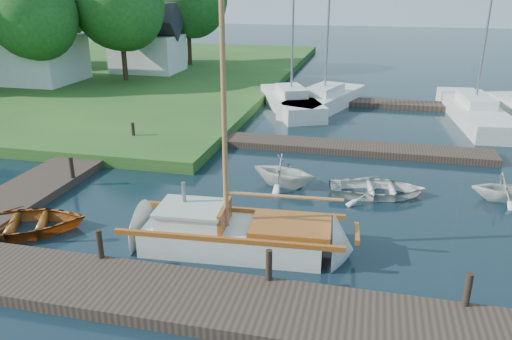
% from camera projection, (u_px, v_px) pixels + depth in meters
% --- Properties ---
extents(ground, '(160.00, 160.00, 0.00)m').
position_uv_depth(ground, '(256.00, 203.00, 17.13)').
color(ground, black).
rests_on(ground, ground).
extents(near_dock, '(18.00, 2.20, 0.30)m').
position_uv_depth(near_dock, '(197.00, 300.00, 11.60)').
color(near_dock, '#2D231E').
rests_on(near_dock, ground).
extents(left_dock, '(2.20, 18.00, 0.30)m').
position_uv_depth(left_dock, '(79.00, 162.00, 20.62)').
color(left_dock, '#2D231E').
rests_on(left_dock, ground).
extents(far_dock, '(14.00, 1.60, 0.30)m').
position_uv_depth(far_dock, '(332.00, 146.00, 22.57)').
color(far_dock, '#2D231E').
rests_on(far_dock, ground).
extents(pontoon, '(30.00, 1.60, 0.30)m').
position_uv_depth(pontoon, '(482.00, 108.00, 29.51)').
color(pontoon, '#2D231E').
rests_on(pontoon, ground).
extents(shore, '(50.00, 40.00, 0.50)m').
position_uv_depth(shore, '(0.00, 68.00, 43.13)').
color(shore, '#264E1E').
rests_on(shore, ground).
extents(mooring_post_1, '(0.16, 0.16, 0.80)m').
position_uv_depth(mooring_post_1, '(100.00, 244.00, 12.97)').
color(mooring_post_1, black).
rests_on(mooring_post_1, near_dock).
extents(mooring_post_2, '(0.16, 0.16, 0.80)m').
position_uv_depth(mooring_post_2, '(269.00, 265.00, 12.00)').
color(mooring_post_2, black).
rests_on(mooring_post_2, near_dock).
extents(mooring_post_3, '(0.16, 0.16, 0.80)m').
position_uv_depth(mooring_post_3, '(468.00, 290.00, 11.03)').
color(mooring_post_3, black).
rests_on(mooring_post_3, near_dock).
extents(mooring_post_4, '(0.16, 0.16, 0.80)m').
position_uv_depth(mooring_post_4, '(72.00, 167.00, 18.39)').
color(mooring_post_4, black).
rests_on(mooring_post_4, left_dock).
extents(mooring_post_5, '(0.16, 0.16, 0.80)m').
position_uv_depth(mooring_post_5, '(133.00, 131.00, 22.95)').
color(mooring_post_5, black).
rests_on(mooring_post_5, left_dock).
extents(sailboat, '(7.27, 2.45, 9.83)m').
position_uv_depth(sailboat, '(240.00, 237.00, 14.07)').
color(sailboat, silver).
rests_on(sailboat, ground).
extents(dinghy, '(4.65, 4.11, 0.80)m').
position_uv_depth(dinghy, '(19.00, 220.00, 14.94)').
color(dinghy, maroon).
rests_on(dinghy, ground).
extents(tender_b, '(2.95, 2.71, 1.31)m').
position_uv_depth(tender_b, '(284.00, 169.00, 18.36)').
color(tender_b, silver).
rests_on(tender_b, ground).
extents(tender_c, '(3.65, 2.83, 0.70)m').
position_uv_depth(tender_c, '(377.00, 186.00, 17.62)').
color(tender_c, silver).
rests_on(tender_c, ground).
extents(tender_d, '(2.14, 1.86, 1.10)m').
position_uv_depth(tender_d, '(505.00, 186.00, 17.13)').
color(tender_d, silver).
rests_on(tender_d, ground).
extents(marina_boat_0, '(5.00, 7.62, 10.92)m').
position_uv_depth(marina_boat_0, '(291.00, 101.00, 29.57)').
color(marina_boat_0, silver).
rests_on(marina_boat_0, ground).
extents(marina_boat_1, '(4.62, 8.21, 10.73)m').
position_uv_depth(marina_boat_1, '(325.00, 99.00, 29.92)').
color(marina_boat_1, silver).
rests_on(marina_boat_1, ground).
extents(marina_boat_3, '(3.03, 9.79, 11.40)m').
position_uv_depth(marina_boat_3, '(474.00, 110.00, 27.34)').
color(marina_boat_3, silver).
rests_on(marina_boat_3, ground).
extents(house_a, '(6.30, 5.00, 6.29)m').
position_uv_depth(house_a, '(31.00, 46.00, 34.99)').
color(house_a, white).
rests_on(house_a, shore).
extents(house_c, '(5.25, 4.00, 5.28)m').
position_uv_depth(house_c, '(147.00, 45.00, 39.30)').
color(house_c, white).
rests_on(house_c, shore).
extents(tree_2, '(5.83, 5.75, 7.82)m').
position_uv_depth(tree_2, '(34.00, 14.00, 31.98)').
color(tree_2, '#332114').
rests_on(tree_2, shore).
extents(tree_3, '(6.41, 6.38, 8.74)m').
position_uv_depth(tree_3, '(120.00, 3.00, 34.57)').
color(tree_3, '#332114').
rests_on(tree_3, shore).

